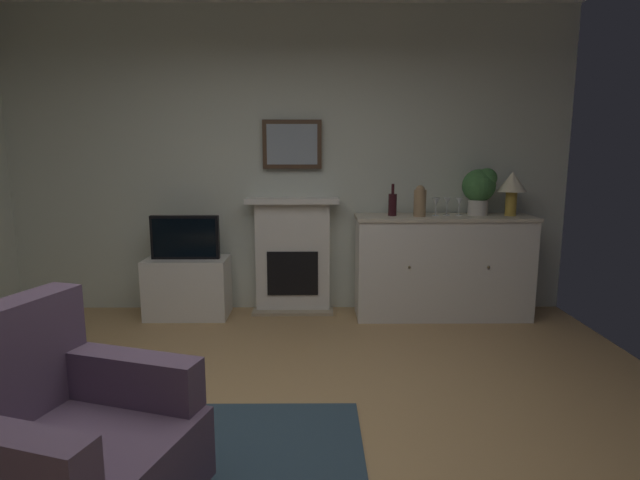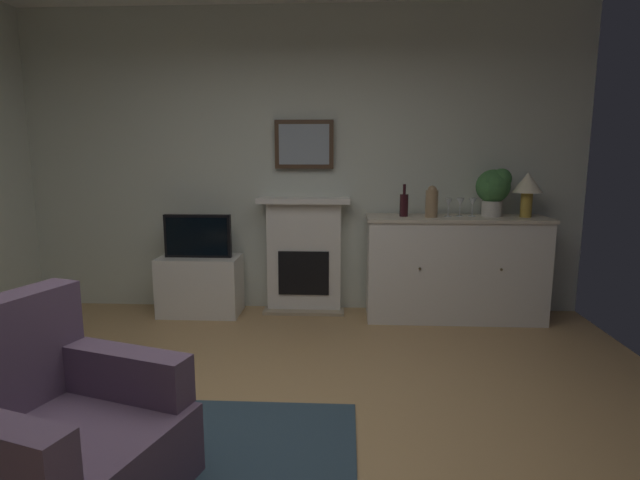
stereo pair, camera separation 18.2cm
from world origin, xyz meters
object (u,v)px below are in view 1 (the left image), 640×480
at_px(wine_bottle, 392,204).
at_px(sideboard_cabinet, 442,266).
at_px(tv_set, 185,237).
at_px(wine_glass_center, 447,202).
at_px(table_lamp, 512,185).
at_px(vase_decorative, 420,201).
at_px(wine_glass_left, 436,202).
at_px(potted_plant_small, 480,187).
at_px(armchair, 60,444).
at_px(tv_cabinet, 188,287).
at_px(wine_glass_right, 459,202).
at_px(framed_picture, 292,144).
at_px(fireplace_unit, 293,255).

bearing_deg(wine_bottle, sideboard_cabinet, -0.36).
bearing_deg(wine_bottle, tv_set, -179.66).
relative_size(wine_glass_center, tv_set, 0.27).
relative_size(table_lamp, vase_decorative, 1.42).
relative_size(wine_glass_left, potted_plant_small, 0.38).
height_order(wine_glass_left, armchair, wine_glass_left).
bearing_deg(tv_cabinet, wine_glass_right, 0.43).
height_order(framed_picture, potted_plant_small, framed_picture).
height_order(fireplace_unit, wine_glass_left, wine_glass_left).
height_order(vase_decorative, armchair, vase_decorative).
bearing_deg(wine_glass_center, wine_glass_right, -3.07).
bearing_deg(sideboard_cabinet, vase_decorative, -168.12).
bearing_deg(armchair, table_lamp, 44.52).
relative_size(wine_glass_right, vase_decorative, 0.59).
bearing_deg(vase_decorative, sideboard_cabinet, 11.88).
height_order(tv_set, potted_plant_small, potted_plant_small).
relative_size(framed_picture, tv_set, 0.89).
height_order(table_lamp, potted_plant_small, potted_plant_small).
bearing_deg(table_lamp, wine_glass_center, 176.04).
bearing_deg(tv_set, wine_glass_right, 0.96).
distance_m(sideboard_cabinet, potted_plant_small, 0.80).
bearing_deg(potted_plant_small, vase_decorative, -170.40).
bearing_deg(wine_glass_center, vase_decorative, -161.56).
height_order(wine_glass_left, tv_cabinet, wine_glass_left).
relative_size(wine_glass_center, vase_decorative, 0.59).
height_order(framed_picture, wine_glass_center, framed_picture).
height_order(framed_picture, wine_bottle, framed_picture).
bearing_deg(armchair, wine_glass_right, 50.04).
bearing_deg(wine_glass_right, table_lamp, -4.17).
bearing_deg(fireplace_unit, wine_glass_left, -7.49).
relative_size(sideboard_cabinet, potted_plant_small, 3.75).
height_order(potted_plant_small, armchair, potted_plant_small).
height_order(framed_picture, vase_decorative, framed_picture).
bearing_deg(armchair, fireplace_unit, 74.93).
relative_size(vase_decorative, tv_set, 0.45).
height_order(framed_picture, sideboard_cabinet, framed_picture).
xyz_separation_m(tv_set, armchair, (0.19, -2.72, -0.37)).
bearing_deg(potted_plant_small, framed_picture, 174.11).
xyz_separation_m(table_lamp, wine_bottle, (-1.08, 0.00, -0.17)).
relative_size(wine_glass_right, armchair, 0.17).
height_order(fireplace_unit, tv_set, fireplace_unit).
relative_size(vase_decorative, potted_plant_small, 0.65).
distance_m(sideboard_cabinet, tv_cabinet, 2.38).
distance_m(wine_glass_center, armchair, 3.61).
bearing_deg(wine_glass_left, table_lamp, -0.39).
relative_size(fireplace_unit, sideboard_cabinet, 0.68).
distance_m(fireplace_unit, armchair, 3.02).
xyz_separation_m(wine_glass_right, armchair, (-2.32, -2.76, -0.69)).
height_order(table_lamp, wine_glass_left, table_lamp).
bearing_deg(tv_set, wine_glass_left, 0.32).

